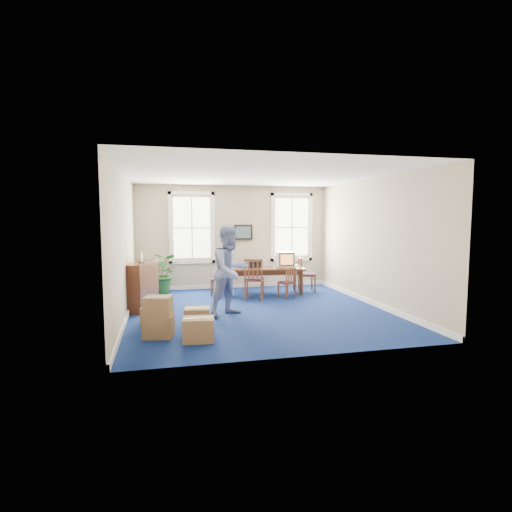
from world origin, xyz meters
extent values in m
plane|color=navy|center=(0.00, 0.00, 0.00)|extent=(6.50, 6.50, 0.00)
plane|color=white|center=(0.00, 0.00, 3.20)|extent=(6.50, 6.50, 0.00)
plane|color=tan|center=(0.00, 3.25, 1.60)|extent=(6.50, 0.00, 6.50)
plane|color=tan|center=(0.00, -3.25, 1.60)|extent=(6.50, 0.00, 6.50)
plane|color=tan|center=(-3.00, 0.00, 1.60)|extent=(0.00, 6.50, 6.50)
plane|color=tan|center=(3.00, 0.00, 1.60)|extent=(0.00, 6.50, 6.50)
cube|color=white|center=(0.00, 3.22, 0.06)|extent=(6.00, 0.04, 0.12)
cube|color=white|center=(-2.97, 0.00, 0.06)|extent=(0.04, 6.50, 0.12)
cube|color=white|center=(2.97, 0.00, 0.06)|extent=(0.04, 6.50, 0.12)
cube|color=white|center=(1.65, 2.07, 0.79)|extent=(0.20, 0.22, 0.04)
cube|color=black|center=(0.42, 2.12, 0.87)|extent=(0.44, 0.31, 0.21)
imported|color=#8191C4|center=(-0.70, -0.27, 1.02)|extent=(1.25, 1.18, 2.04)
cube|color=#4C2716|center=(-2.71, 0.93, 0.59)|extent=(0.80, 1.55, 1.17)
imported|color=#1D4C1C|center=(-2.23, 2.66, 0.60)|extent=(1.22, 1.11, 1.19)
camera|label=1|loc=(-2.17, -9.11, 2.21)|focal=28.00mm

